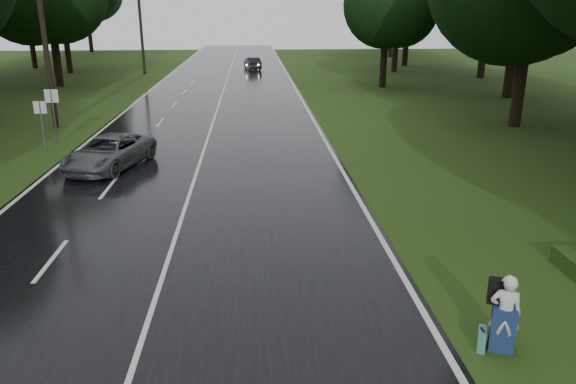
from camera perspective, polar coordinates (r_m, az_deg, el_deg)
name	(u,v)px	position (r m, az deg, el deg)	size (l,w,h in m)	color
ground	(157,297)	(12.86, -13.61, -10.61)	(160.00, 160.00, 0.00)	#284213
road	(213,122)	(31.74, -7.85, 7.27)	(12.00, 140.00, 0.04)	black
lane_center	(213,122)	(31.74, -7.85, 7.32)	(0.12, 140.00, 0.01)	silver
grey_car	(109,152)	(23.18, -18.24, 3.99)	(2.14, 4.65, 1.29)	#4F5254
far_car	(252,63)	(60.25, -3.75, 13.33)	(1.31, 3.77, 1.24)	black
hitchhiker	(504,316)	(11.17, 21.71, -11.95)	(0.67, 0.65, 1.58)	silver
suitcase	(482,339)	(11.39, 19.65, -14.34)	(0.14, 0.50, 0.35)	teal
utility_pole_mid	(57,128)	(32.63, -23.09, 6.23)	(1.80, 0.28, 9.93)	black
utility_pole_far	(145,74)	(57.96, -14.79, 11.91)	(1.80, 0.28, 10.71)	black
road_sign_a	(46,151)	(27.27, -24.01, 3.92)	(0.55, 0.10, 2.30)	white
road_sign_b	(58,143)	(28.71, -22.99, 4.72)	(0.62, 0.10, 2.60)	white
tree_left_e	(60,86)	(50.51, -22.77, 10.18)	(8.53, 8.53, 13.33)	black
tree_left_f	(70,73)	(61.03, -21.86, 11.51)	(10.26, 10.26, 16.03)	black
tree_right_d	(514,126)	(32.93, 22.62, 6.39)	(8.35, 8.35, 13.05)	black
tree_right_e	(382,87)	(46.94, 9.85, 10.79)	(7.50, 7.50, 11.72)	black
tree_right_f	(394,72)	(58.96, 11.05, 12.27)	(10.10, 10.10, 15.79)	black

